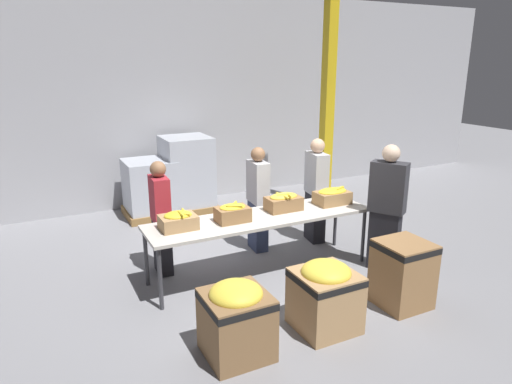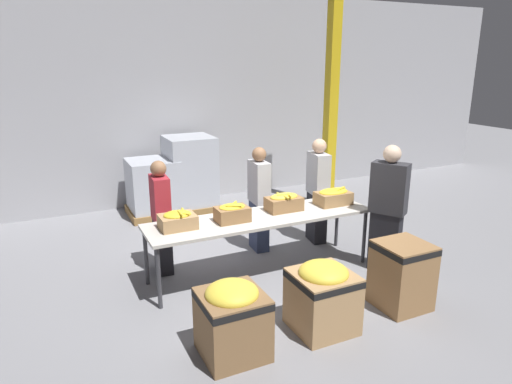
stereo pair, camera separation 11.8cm
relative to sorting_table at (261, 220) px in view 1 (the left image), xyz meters
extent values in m
plane|color=gray|center=(0.00, 0.00, -0.75)|extent=(30.00, 30.00, 0.00)
cube|color=#A8A8AD|center=(0.00, 3.66, 1.25)|extent=(16.00, 0.08, 4.00)
cube|color=beige|center=(0.00, 0.00, 0.03)|extent=(3.00, 0.77, 0.04)
cylinder|color=#38383D|center=(-1.44, -0.33, -0.37)|extent=(0.05, 0.05, 0.76)
cylinder|color=#38383D|center=(1.44, -0.33, -0.37)|extent=(0.05, 0.05, 0.76)
cylinder|color=#38383D|center=(-1.44, 0.33, -0.37)|extent=(0.05, 0.05, 0.76)
cylinder|color=#38383D|center=(1.44, 0.33, -0.37)|extent=(0.05, 0.05, 0.76)
cube|color=tan|center=(-1.09, 0.05, 0.13)|extent=(0.43, 0.33, 0.16)
ellipsoid|color=yellow|center=(-1.09, 0.05, 0.22)|extent=(0.34, 0.26, 0.09)
ellipsoid|color=yellow|center=(-1.00, 0.14, 0.24)|extent=(0.06, 0.16, 0.04)
ellipsoid|color=yellow|center=(-1.04, -0.03, 0.25)|extent=(0.17, 0.12, 0.04)
ellipsoid|color=yellow|center=(-1.08, -0.03, 0.26)|extent=(0.05, 0.22, 0.05)
cube|color=olive|center=(-0.40, -0.01, 0.14)|extent=(0.41, 0.28, 0.18)
ellipsoid|color=yellow|center=(-0.40, -0.01, 0.24)|extent=(0.33, 0.24, 0.07)
ellipsoid|color=yellow|center=(-0.43, -0.01, 0.25)|extent=(0.16, 0.07, 0.06)
ellipsoid|color=yellow|center=(-0.34, 0.07, 0.26)|extent=(0.13, 0.14, 0.04)
ellipsoid|color=yellow|center=(-0.41, -0.08, 0.27)|extent=(0.22, 0.13, 0.05)
cube|color=olive|center=(0.39, 0.09, 0.14)|extent=(0.47, 0.28, 0.18)
ellipsoid|color=yellow|center=(0.39, 0.09, 0.24)|extent=(0.39, 0.24, 0.10)
ellipsoid|color=yellow|center=(0.36, 0.02, 0.27)|extent=(0.08, 0.20, 0.06)
ellipsoid|color=yellow|center=(0.43, 0.02, 0.28)|extent=(0.10, 0.22, 0.05)
ellipsoid|color=yellow|center=(0.37, 0.05, 0.28)|extent=(0.22, 0.08, 0.05)
ellipsoid|color=yellow|center=(0.35, 0.15, 0.26)|extent=(0.06, 0.18, 0.04)
cube|color=#A37A4C|center=(1.14, 0.03, 0.14)|extent=(0.48, 0.31, 0.18)
ellipsoid|color=yellow|center=(1.14, 0.03, 0.23)|extent=(0.44, 0.27, 0.09)
ellipsoid|color=yellow|center=(1.24, 0.04, 0.26)|extent=(0.21, 0.11, 0.05)
ellipsoid|color=yellow|center=(1.25, 0.00, 0.27)|extent=(0.22, 0.14, 0.05)
cube|color=black|center=(-1.16, 0.60, -0.38)|extent=(0.21, 0.36, 0.72)
cube|color=maroon|center=(-1.16, 0.60, 0.27)|extent=(0.23, 0.42, 0.60)
sphere|color=#896042|center=(-1.16, 0.60, 0.67)|extent=(0.20, 0.20, 0.20)
cube|color=black|center=(1.55, -0.62, -0.34)|extent=(0.39, 0.44, 0.81)
cube|color=#333338|center=(1.55, -0.62, 0.40)|extent=(0.44, 0.51, 0.67)
sphere|color=beige|center=(1.55, -0.62, 0.85)|extent=(0.23, 0.23, 0.23)
cube|color=black|center=(1.28, 0.64, -0.36)|extent=(0.26, 0.39, 0.77)
cube|color=#B2B2B7|center=(1.28, 0.64, 0.34)|extent=(0.28, 0.46, 0.63)
sphere|color=#DBAD89|center=(1.28, 0.64, 0.76)|extent=(0.22, 0.22, 0.22)
cube|color=#2D3856|center=(0.33, 0.73, -0.38)|extent=(0.22, 0.37, 0.74)
cube|color=#B2B2B7|center=(0.33, 0.73, 0.30)|extent=(0.24, 0.43, 0.61)
sphere|color=#896042|center=(0.33, 0.73, 0.70)|extent=(0.21, 0.21, 0.21)
cube|color=olive|center=(-1.02, -1.46, -0.43)|extent=(0.60, 0.60, 0.64)
cube|color=black|center=(-1.02, -1.46, -0.16)|extent=(0.60, 0.60, 0.07)
ellipsoid|color=yellow|center=(-1.02, -1.46, -0.10)|extent=(0.51, 0.51, 0.21)
cube|color=tan|center=(0.00, -1.46, -0.43)|extent=(0.61, 0.61, 0.64)
cube|color=black|center=(0.00, -1.46, -0.17)|extent=(0.61, 0.61, 0.07)
ellipsoid|color=yellow|center=(0.00, -1.46, -0.10)|extent=(0.52, 0.52, 0.21)
cube|color=olive|center=(1.07, -1.46, -0.36)|extent=(0.55, 0.55, 0.77)
cube|color=black|center=(1.07, -1.46, -0.03)|extent=(0.56, 0.56, 0.07)
cube|color=gold|center=(2.46, 2.08, 1.25)|extent=(0.20, 0.20, 4.00)
cube|color=olive|center=(-0.01, 2.99, -0.68)|extent=(0.93, 0.93, 0.13)
cube|color=#B2B7C1|center=(-0.01, 2.99, 0.02)|extent=(0.85, 0.85, 1.27)
cube|color=olive|center=(-0.72, 2.97, -0.68)|extent=(0.93, 0.93, 0.13)
cube|color=#B2B7C1|center=(-0.72, 2.97, -0.17)|extent=(0.85, 0.85, 0.90)
camera|label=1|loc=(-2.56, -4.95, 2.00)|focal=32.00mm
camera|label=2|loc=(-2.46, -5.01, 2.00)|focal=32.00mm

